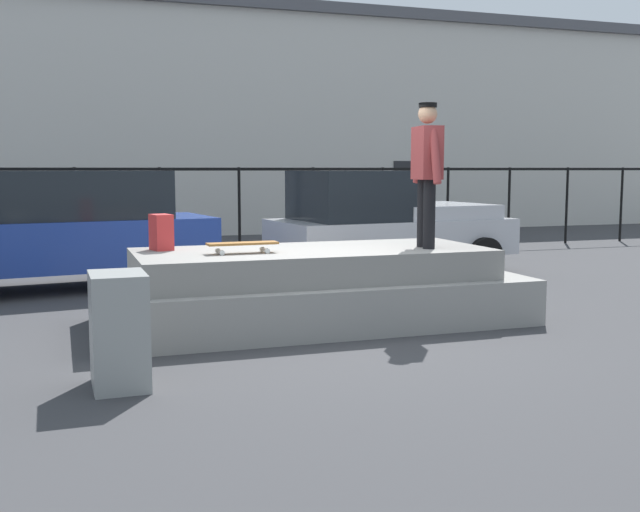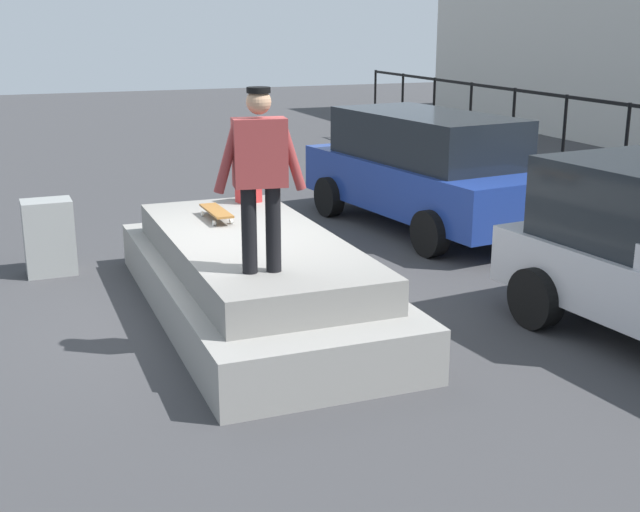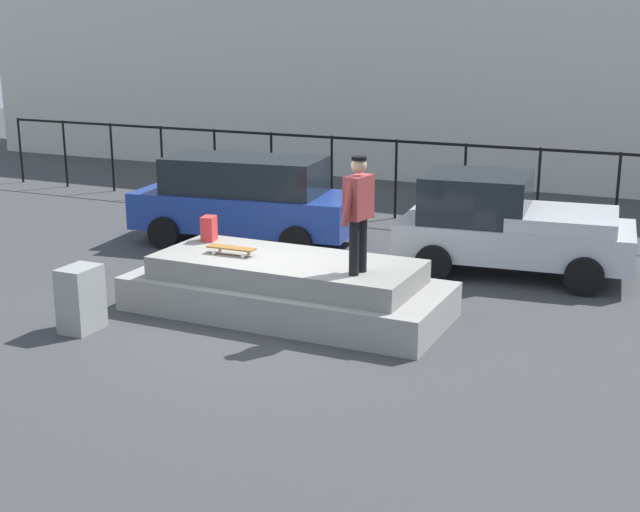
{
  "view_description": "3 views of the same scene",
  "coord_description": "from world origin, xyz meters",
  "px_view_note": "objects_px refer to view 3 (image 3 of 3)",
  "views": [
    {
      "loc": [
        -2.69,
        -7.95,
        1.78
      ],
      "look_at": [
        0.6,
        1.63,
        0.61
      ],
      "focal_mm": 42.61,
      "sensor_mm": 36.0,
      "label": 1
    },
    {
      "loc": [
        8.31,
        -2.19,
        3.09
      ],
      "look_at": [
        -0.22,
        1.14,
        0.48
      ],
      "focal_mm": 46.73,
      "sensor_mm": 36.0,
      "label": 2
    },
    {
      "loc": [
        5.78,
        -10.8,
        4.22
      ],
      "look_at": [
        0.18,
        1.15,
        0.7
      ],
      "focal_mm": 48.0,
      "sensor_mm": 36.0,
      "label": 3
    }
  ],
  "objects_px": {
    "utility_box": "(81,299)",
    "backpack": "(209,229)",
    "skateboard": "(231,248)",
    "car_silver_pickup_mid": "(507,225)",
    "skateboarder": "(358,207)",
    "car_blue_hatchback_near": "(245,198)"
  },
  "relations": [
    {
      "from": "utility_box",
      "to": "skateboarder",
      "type": "bearing_deg",
      "value": 23.91
    },
    {
      "from": "skateboard",
      "to": "car_blue_hatchback_near",
      "type": "xyz_separation_m",
      "value": [
        -1.9,
        3.73,
        -0.04
      ]
    },
    {
      "from": "utility_box",
      "to": "backpack",
      "type": "bearing_deg",
      "value": 73.93
    },
    {
      "from": "skateboarder",
      "to": "car_silver_pickup_mid",
      "type": "height_order",
      "value": "skateboarder"
    },
    {
      "from": "utility_box",
      "to": "car_blue_hatchback_near",
      "type": "bearing_deg",
      "value": 93.88
    },
    {
      "from": "car_silver_pickup_mid",
      "to": "backpack",
      "type": "bearing_deg",
      "value": -142.37
    },
    {
      "from": "skateboarder",
      "to": "skateboard",
      "type": "xyz_separation_m",
      "value": [
        -2.15,
        0.13,
        -0.86
      ]
    },
    {
      "from": "skateboarder",
      "to": "car_silver_pickup_mid",
      "type": "relative_size",
      "value": 0.4
    },
    {
      "from": "skateboarder",
      "to": "utility_box",
      "type": "height_order",
      "value": "skateboarder"
    },
    {
      "from": "skateboarder",
      "to": "utility_box",
      "type": "relative_size",
      "value": 1.76
    },
    {
      "from": "backpack",
      "to": "skateboard",
      "type": "bearing_deg",
      "value": -140.94
    },
    {
      "from": "car_blue_hatchback_near",
      "to": "utility_box",
      "type": "height_order",
      "value": "car_blue_hatchback_near"
    },
    {
      "from": "utility_box",
      "to": "skateboard",
      "type": "bearing_deg",
      "value": 50.13
    },
    {
      "from": "skateboard",
      "to": "car_silver_pickup_mid",
      "type": "height_order",
      "value": "car_silver_pickup_mid"
    },
    {
      "from": "car_silver_pickup_mid",
      "to": "skateboarder",
      "type": "bearing_deg",
      "value": -106.97
    },
    {
      "from": "skateboard",
      "to": "car_silver_pickup_mid",
      "type": "xyz_separation_m",
      "value": [
        3.36,
        3.82,
        -0.09
      ]
    },
    {
      "from": "skateboard",
      "to": "utility_box",
      "type": "xyz_separation_m",
      "value": [
        -1.45,
        -1.78,
        -0.49
      ]
    },
    {
      "from": "car_blue_hatchback_near",
      "to": "utility_box",
      "type": "bearing_deg",
      "value": -85.34
    },
    {
      "from": "skateboard",
      "to": "car_silver_pickup_mid",
      "type": "bearing_deg",
      "value": 48.7
    },
    {
      "from": "car_blue_hatchback_near",
      "to": "skateboarder",
      "type": "bearing_deg",
      "value": -43.59
    },
    {
      "from": "skateboard",
      "to": "utility_box",
      "type": "bearing_deg",
      "value": -129.09
    },
    {
      "from": "car_blue_hatchback_near",
      "to": "utility_box",
      "type": "distance_m",
      "value": 5.55
    }
  ]
}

